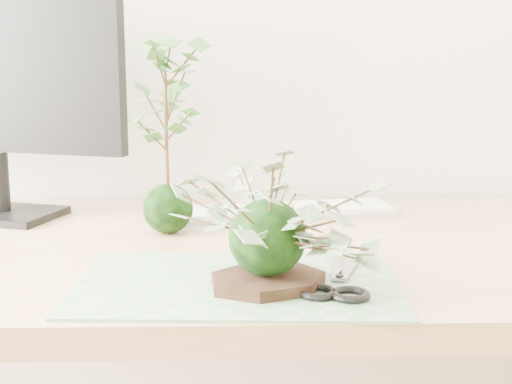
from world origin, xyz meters
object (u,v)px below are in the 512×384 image
desk (246,296)px  maple_kokedama (165,86)px  keyboard (289,211)px  ivy_kokedama (267,202)px

desk → maple_kokedama: maple_kokedama is taller
maple_kokedama → keyboard: 0.34m
desk → maple_kokedama: 0.36m
desk → keyboard: size_ratio=3.80×
desk → maple_kokedama: (-0.13, 0.07, 0.33)m
keyboard → maple_kokedama: bearing=-157.8°
maple_kokedama → keyboard: (0.21, 0.13, -0.24)m
ivy_kokedama → maple_kokedama: bearing=117.1°
desk → keyboard: (0.08, 0.20, 0.10)m
ivy_kokedama → keyboard: bearing=82.1°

